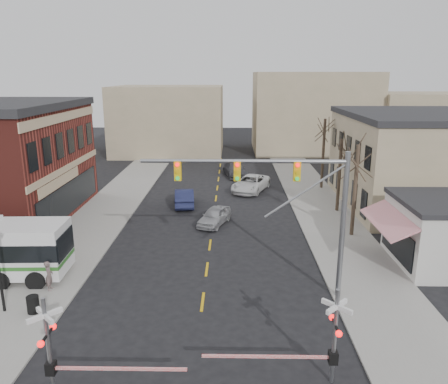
# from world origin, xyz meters

# --- Properties ---
(ground) EXTENTS (160.00, 160.00, 0.00)m
(ground) POSITION_xyz_m (0.00, 0.00, 0.00)
(ground) COLOR black
(ground) RESTS_ON ground
(sidewalk_west) EXTENTS (5.00, 60.00, 0.12)m
(sidewalk_west) POSITION_xyz_m (-9.50, 20.00, 0.06)
(sidewalk_west) COLOR gray
(sidewalk_west) RESTS_ON ground
(sidewalk_east) EXTENTS (5.00, 60.00, 0.12)m
(sidewalk_east) POSITION_xyz_m (9.50, 20.00, 0.06)
(sidewalk_east) COLOR gray
(sidewalk_east) RESTS_ON ground
(tree_east_a) EXTENTS (0.28, 0.28, 6.75)m
(tree_east_a) POSITION_xyz_m (10.50, 12.00, 3.50)
(tree_east_a) COLOR #382B21
(tree_east_a) RESTS_ON sidewalk_east
(tree_east_b) EXTENTS (0.28, 0.28, 6.30)m
(tree_east_b) POSITION_xyz_m (10.80, 18.00, 3.27)
(tree_east_b) COLOR #382B21
(tree_east_b) RESTS_ON sidewalk_east
(tree_east_c) EXTENTS (0.28, 0.28, 7.20)m
(tree_east_c) POSITION_xyz_m (11.00, 26.00, 3.72)
(tree_east_c) COLOR #382B21
(tree_east_c) RESTS_ON sidewalk_east
(traffic_signal_mast) EXTENTS (10.50, 0.30, 8.00)m
(traffic_signal_mast) POSITION_xyz_m (4.44, 2.63, 5.77)
(traffic_signal_mast) COLOR gray
(traffic_signal_mast) RESTS_ON ground
(rr_crossing_west) EXTENTS (5.60, 1.36, 4.00)m
(rr_crossing_west) POSITION_xyz_m (-4.78, -4.95, 1.97)
(rr_crossing_west) COLOR gray
(rr_crossing_west) RESTS_ON ground
(rr_crossing_east) EXTENTS (5.60, 1.36, 4.00)m
(rr_crossing_east) POSITION_xyz_m (5.06, -4.12, 1.97)
(rr_crossing_east) COLOR gray
(rr_crossing_east) RESTS_ON ground
(trash_bin) EXTENTS (0.60, 0.60, 0.88)m
(trash_bin) POSITION_xyz_m (-8.42, 0.60, 0.56)
(trash_bin) COLOR black
(trash_bin) RESTS_ON sidewalk_west
(car_a) EXTENTS (2.99, 4.45, 1.41)m
(car_a) POSITION_xyz_m (0.15, 14.39, 0.70)
(car_a) COLOR #999A9E
(car_a) RESTS_ON ground
(car_b) EXTENTS (2.24, 5.01, 1.60)m
(car_b) POSITION_xyz_m (-2.82, 19.59, 0.80)
(car_b) COLOR #191D3F
(car_b) RESTS_ON ground
(car_c) EXTENTS (4.65, 6.44, 1.63)m
(car_c) POSITION_xyz_m (3.49, 24.79, 0.81)
(car_c) COLOR silver
(car_c) RESTS_ON ground
(car_d) EXTENTS (3.27, 5.72, 1.56)m
(car_d) POSITION_xyz_m (1.91, 31.60, 0.78)
(car_d) COLOR #3C3D41
(car_d) RESTS_ON ground
(pedestrian_near) EXTENTS (0.48, 0.67, 1.69)m
(pedestrian_near) POSITION_xyz_m (-8.55, 3.01, 0.96)
(pedestrian_near) COLOR #63514F
(pedestrian_near) RESTS_ON sidewalk_west
(pedestrian_far) EXTENTS (1.09, 1.08, 1.78)m
(pedestrian_far) POSITION_xyz_m (-11.31, 6.60, 1.01)
(pedestrian_far) COLOR #2E2F52
(pedestrian_far) RESTS_ON sidewalk_west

